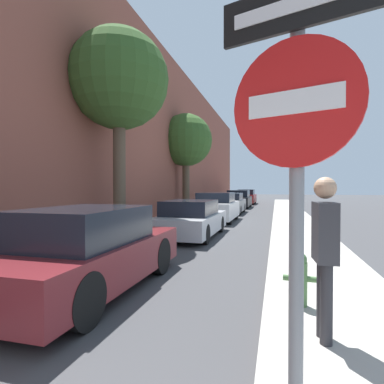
{
  "coord_description": "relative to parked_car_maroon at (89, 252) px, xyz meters",
  "views": [
    {
      "loc": [
        2.07,
        0.7,
        1.73
      ],
      "look_at": [
        -0.77,
        11.2,
        1.56
      ],
      "focal_mm": 29.18,
      "sensor_mm": 36.0,
      "label": 1
    }
  ],
  "objects": [
    {
      "name": "ground_plane",
      "position": [
        0.91,
        10.8,
        -0.66
      ],
      "size": [
        120.0,
        120.0,
        0.0
      ],
      "primitive_type": "plane",
      "color": "#3D3D3F"
    },
    {
      "name": "sidewalk_left",
      "position": [
        -1.99,
        10.8,
        -0.6
      ],
      "size": [
        2.0,
        52.0,
        0.12
      ],
      "color": "#ADA89E",
      "rests_on": "ground"
    },
    {
      "name": "sidewalk_right",
      "position": [
        3.81,
        10.8,
        -0.6
      ],
      "size": [
        2.0,
        52.0,
        0.12
      ],
      "color": "#ADA89E",
      "rests_on": "ground"
    },
    {
      "name": "building_facade_left",
      "position": [
        -3.34,
        10.8,
        4.03
      ],
      "size": [
        0.7,
        52.0,
        9.39
      ],
      "color": "brown",
      "rests_on": "ground"
    },
    {
      "name": "parked_car_maroon",
      "position": [
        0.0,
        0.0,
        0.0
      ],
      "size": [
        1.7,
        4.1,
        1.39
      ],
      "color": "black",
      "rests_on": "ground"
    },
    {
      "name": "parked_car_silver",
      "position": [
        0.11,
        5.97,
        -0.06
      ],
      "size": [
        1.78,
        4.27,
        1.27
      ],
      "color": "black",
      "rests_on": "ground"
    },
    {
      "name": "parked_car_white",
      "position": [
        0.08,
        10.94,
        0.03
      ],
      "size": [
        1.84,
        3.92,
        1.45
      ],
      "color": "black",
      "rests_on": "ground"
    },
    {
      "name": "parked_car_grey",
      "position": [
        0.0,
        15.93,
        -0.02
      ],
      "size": [
        1.78,
        3.98,
        1.34
      ],
      "color": "black",
      "rests_on": "ground"
    },
    {
      "name": "parked_car_black",
      "position": [
        -0.05,
        21.68,
        0.03
      ],
      "size": [
        1.87,
        4.31,
        1.47
      ],
      "color": "black",
      "rests_on": "ground"
    },
    {
      "name": "parked_car_red",
      "position": [
        0.05,
        27.61,
        0.04
      ],
      "size": [
        1.74,
        4.42,
        1.49
      ],
      "color": "black",
      "rests_on": "ground"
    },
    {
      "name": "street_tree_near",
      "position": [
        -1.98,
        4.73,
        4.51
      ],
      "size": [
        3.23,
        3.23,
        6.73
      ],
      "color": "brown",
      "rests_on": "sidewalk_left"
    },
    {
      "name": "street_tree_far",
      "position": [
        -2.37,
        13.83,
        3.89
      ],
      "size": [
        3.2,
        3.2,
        6.09
      ],
      "color": "brown",
      "rests_on": "sidewalk_left"
    },
    {
      "name": "fire_hydrant",
      "position": [
        3.29,
        -0.06,
        -0.17
      ],
      "size": [
        0.44,
        0.2,
        0.72
      ],
      "color": "#47703D",
      "rests_on": "sidewalk_right"
    },
    {
      "name": "traffic_sign_post",
      "position": [
        3.07,
        -2.96,
        1.15
      ],
      "size": [
        0.69,
        0.25,
        2.55
      ],
      "rotation": [
        0.0,
        0.0,
        -0.32
      ],
      "color": "gray",
      "rests_on": "sidewalk_right"
    },
    {
      "name": "pedestrian",
      "position": [
        3.47,
        -1.0,
        0.44
      ],
      "size": [
        0.23,
        0.4,
        1.71
      ],
      "rotation": [
        0.0,
        0.0,
        1.65
      ],
      "color": "#2D2D33",
      "rests_on": "sidewalk_right"
    },
    {
      "name": "bicycle",
      "position": [
        4.29,
        4.72,
        -0.18
      ],
      "size": [
        0.44,
        1.74,
        0.71
      ],
      "rotation": [
        0.0,
        0.0,
        -0.01
      ],
      "color": "black",
      "rests_on": "sidewalk_right"
    }
  ]
}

